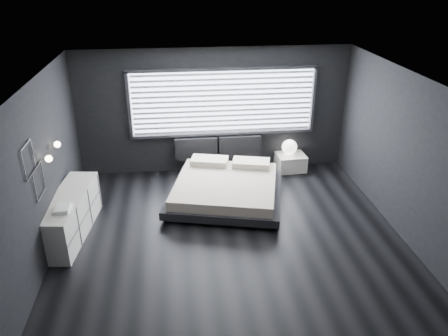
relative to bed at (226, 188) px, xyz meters
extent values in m
plane|color=black|center=(-0.08, -1.24, -0.27)|extent=(6.00, 6.00, 0.00)
plane|color=white|center=(-0.08, -1.24, 2.53)|extent=(6.00, 6.00, 0.00)
cube|color=black|center=(-0.08, 1.51, 1.13)|extent=(6.00, 0.04, 2.80)
cube|color=black|center=(-0.08, -3.99, 1.13)|extent=(6.00, 0.04, 2.80)
cube|color=black|center=(-3.08, -1.24, 1.13)|extent=(0.04, 5.50, 2.80)
cube|color=black|center=(2.92, -1.24, 1.13)|extent=(0.04, 5.50, 2.80)
cube|color=white|center=(0.12, 1.49, 1.34)|extent=(4.00, 0.02, 1.38)
cube|color=#47474C|center=(-1.92, 1.46, 1.34)|extent=(0.06, 0.08, 1.48)
cube|color=#47474C|center=(2.16, 1.46, 1.34)|extent=(0.06, 0.08, 1.48)
cube|color=#47474C|center=(0.12, 1.46, 2.07)|extent=(4.14, 0.08, 0.06)
cube|color=#47474C|center=(0.12, 1.46, 0.61)|extent=(4.14, 0.08, 0.06)
cube|color=silver|center=(0.12, 1.43, 1.34)|extent=(3.94, 0.03, 1.32)
cube|color=black|center=(-0.51, 1.40, 0.30)|extent=(0.96, 0.16, 0.52)
cube|color=black|center=(0.49, 1.40, 0.30)|extent=(0.96, 0.16, 0.52)
cylinder|color=silver|center=(-3.03, -1.19, 1.33)|extent=(0.10, 0.02, 0.02)
sphere|color=#FFE5B7|center=(-2.96, -1.19, 1.33)|extent=(0.11, 0.11, 0.11)
cylinder|color=silver|center=(-3.03, -0.59, 1.33)|extent=(0.10, 0.02, 0.02)
sphere|color=#FFE5B7|center=(-2.96, -0.59, 1.33)|extent=(0.11, 0.11, 0.11)
cube|color=#47474C|center=(-3.06, -1.79, 1.81)|extent=(0.01, 0.46, 0.02)
cube|color=#47474C|center=(-3.06, -1.79, 1.35)|extent=(0.01, 0.46, 0.02)
cube|color=#47474C|center=(-3.06, -1.56, 1.58)|extent=(0.01, 0.02, 0.46)
cube|color=#47474C|center=(-3.06, -2.02, 1.58)|extent=(0.01, 0.02, 0.46)
cube|color=#47474C|center=(-3.06, -1.54, 1.34)|extent=(0.01, 0.46, 0.02)
cube|color=#47474C|center=(-3.06, -1.54, 0.88)|extent=(0.01, 0.46, 0.02)
cube|color=#47474C|center=(-3.06, -1.31, 1.11)|extent=(0.01, 0.02, 0.46)
cube|color=#47474C|center=(-3.06, -1.77, 1.11)|extent=(0.01, 0.02, 0.46)
cube|color=black|center=(-1.14, -0.63, -0.23)|extent=(0.15, 0.15, 0.08)
cube|color=black|center=(0.70, -1.10, -0.23)|extent=(0.15, 0.15, 0.08)
cube|color=black|center=(-0.72, 1.02, -0.23)|extent=(0.15, 0.15, 0.08)
cube|color=black|center=(1.12, 0.55, -0.23)|extent=(0.15, 0.15, 0.08)
cube|color=black|center=(-0.01, -0.04, -0.10)|extent=(2.65, 2.58, 0.16)
cube|color=#BBAB98|center=(-0.01, -0.04, 0.08)|extent=(2.38, 2.38, 0.20)
cube|color=beige|center=(-0.26, 0.83, 0.24)|extent=(0.86, 0.60, 0.13)
cube|color=beige|center=(0.62, 0.61, 0.24)|extent=(0.86, 0.60, 0.13)
cube|color=white|center=(1.67, 1.24, -0.08)|extent=(0.68, 0.58, 0.38)
sphere|color=white|center=(1.63, 1.29, 0.29)|extent=(0.35, 0.35, 0.35)
cube|color=white|center=(-2.86, -0.90, 0.12)|extent=(0.77, 1.96, 0.76)
cube|color=#47474C|center=(-2.60, -0.94, 0.12)|extent=(0.24, 1.87, 0.74)
cube|color=white|center=(-2.84, -1.38, 0.52)|extent=(0.27, 0.34, 0.04)
cube|color=white|center=(-2.83, -1.40, 0.55)|extent=(0.22, 0.30, 0.03)
camera|label=1|loc=(-0.95, -7.74, 4.14)|focal=35.00mm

